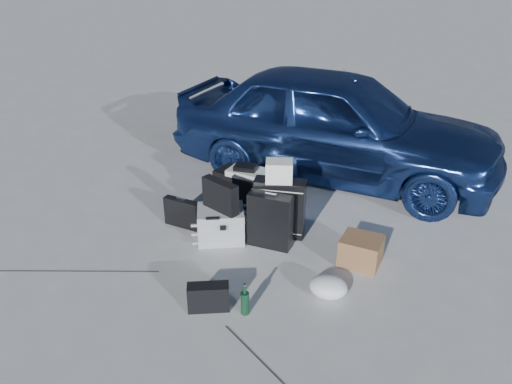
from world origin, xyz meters
TOP-DOWN VIEW (x-y plane):
  - ground at (0.00, 0.00)m, footprint 60.00×60.00m
  - car at (0.50, 2.60)m, footprint 4.47×2.23m
  - pelican_case at (-0.31, 0.54)m, footprint 0.60×0.56m
  - laptop_bag at (-0.31, 0.54)m, footprint 0.45×0.29m
  - briefcase at (-0.82, 0.64)m, footprint 0.44×0.16m
  - suitcase_left at (0.23, 0.57)m, footprint 0.47×0.19m
  - suitcase_right at (0.26, 0.82)m, footprint 0.56×0.26m
  - white_carton at (0.25, 0.81)m, footprint 0.32×0.28m
  - duffel_bag at (-0.35, 1.42)m, footprint 0.82×0.54m
  - flat_box_white at (-0.33, 1.41)m, footprint 0.45×0.37m
  - flat_box_black at (-0.33, 1.40)m, footprint 0.27×0.20m
  - cardboard_box at (1.18, 0.54)m, footprint 0.42×0.38m
  - plastic_bag at (0.98, -0.07)m, footprint 0.35×0.31m
  - messenger_bag at (0.02, -0.58)m, footprint 0.38×0.26m
  - green_bottle at (0.34, -0.54)m, footprint 0.09×0.09m

SIDE VIEW (x-z plane):
  - ground at x=0.00m, z-range 0.00..0.00m
  - plastic_bag at x=0.98m, z-range 0.00..0.19m
  - messenger_bag at x=0.02m, z-range 0.00..0.25m
  - cardboard_box at x=1.18m, z-range 0.00..0.29m
  - green_bottle at x=0.34m, z-range 0.00..0.29m
  - briefcase at x=-0.82m, z-range 0.00..0.33m
  - pelican_case at x=-0.31m, z-range 0.00..0.35m
  - duffel_bag at x=-0.35m, z-range 0.00..0.38m
  - suitcase_left at x=0.23m, z-range 0.00..0.59m
  - suitcase_right at x=0.26m, z-range 0.00..0.65m
  - flat_box_white at x=-0.33m, z-range 0.38..0.45m
  - flat_box_black at x=-0.33m, z-range 0.45..0.51m
  - laptop_bag at x=-0.31m, z-range 0.35..0.69m
  - car at x=0.50m, z-range 0.00..1.46m
  - white_carton at x=0.25m, z-range 0.65..0.87m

